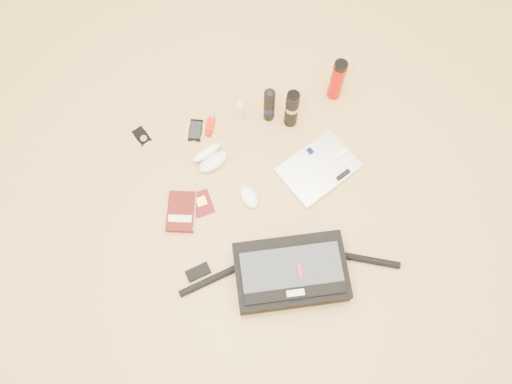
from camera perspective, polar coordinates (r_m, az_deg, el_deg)
ground at (r=2.16m, az=0.74°, el=-2.18°), size 4.00×4.00×0.00m
messenger_bag at (r=2.03m, az=3.93°, el=-9.18°), size 0.92×0.32×0.13m
laptop at (r=2.23m, az=7.21°, el=2.73°), size 0.39×0.34×0.03m
book at (r=2.16m, az=-8.49°, el=-2.24°), size 0.16×0.20×0.03m
passport at (r=2.18m, az=-6.17°, el=-1.28°), size 0.10×0.13×0.01m
mouse at (r=2.16m, az=-0.78°, el=-0.60°), size 0.09×0.12×0.04m
sunglasses_case at (r=2.23m, az=-5.26°, el=3.99°), size 0.18×0.17×0.08m
ipod at (r=2.35m, az=-12.94°, el=6.26°), size 0.10×0.10×0.01m
phone at (r=2.32m, az=-6.93°, el=7.01°), size 0.11×0.12×0.01m
inhaler at (r=2.32m, az=-5.25°, el=7.70°), size 0.07×0.12×0.03m
spray_bottle at (r=2.30m, az=-1.84°, el=9.28°), size 0.04×0.04×0.12m
aerosol_can at (r=2.25m, az=1.52°, el=9.93°), size 0.06×0.06×0.22m
thermos_black at (r=2.23m, az=4.10°, el=9.45°), size 0.08×0.08×0.23m
thermos_red at (r=2.33m, az=9.25°, el=12.51°), size 0.08×0.08×0.24m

